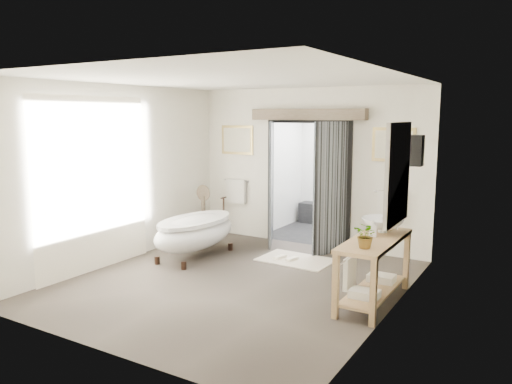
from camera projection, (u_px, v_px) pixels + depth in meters
The scene contains 13 objects.
ground_plane at pixel (235, 282), 7.27m from camera, with size 5.00×5.00×0.00m, color #4E453D.
room_shell at pixel (227, 155), 6.90m from camera, with size 4.52×5.02×2.91m.
shower_room at pixel (338, 187), 10.52m from camera, with size 2.22×2.01×2.51m.
back_wall_dressing at pixel (305, 162), 9.00m from camera, with size 3.82×0.77×2.52m.
clawfoot_tub at pixel (195, 231), 8.49m from camera, with size 0.84×1.88×0.92m.
vanity at pixel (372, 265), 6.41m from camera, with size 0.57×1.60×0.85m.
pedestal_mirror at pixel (204, 216), 9.75m from camera, with size 0.32×0.20×1.07m.
rug at pixel (296, 260), 8.36m from camera, with size 1.20×0.80×0.01m, color beige.
slippers at pixel (286, 258), 8.35m from camera, with size 0.37×0.26×0.05m.
basin at pixel (383, 225), 6.69m from camera, with size 0.57×0.57×0.19m, color white.
plant at pixel (366, 235), 5.88m from camera, with size 0.28×0.24×0.31m, color gray.
soap_bottle_a at pixel (373, 229), 6.45m from camera, with size 0.10×0.10×0.21m, color gray.
soap_bottle_b at pixel (382, 223), 6.92m from camera, with size 0.12×0.12×0.15m, color gray.
Camera 1 is at (3.83, -5.84, 2.41)m, focal length 35.00 mm.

